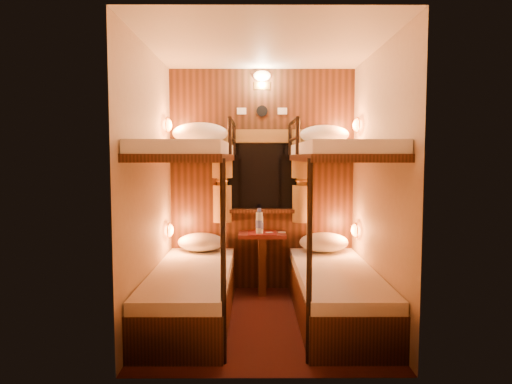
{
  "coord_description": "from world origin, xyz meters",
  "views": [
    {
      "loc": [
        -0.08,
        -3.95,
        1.46
      ],
      "look_at": [
        -0.07,
        0.15,
        1.14
      ],
      "focal_mm": 32.0,
      "sensor_mm": 36.0,
      "label": 1
    }
  ],
  "objects_px": {
    "bunk_left": "(191,258)",
    "bottle_right": "(260,225)",
    "table": "(262,254)",
    "bunk_right": "(336,257)",
    "bottle_left": "(259,223)"
  },
  "relations": [
    {
      "from": "bunk_right",
      "to": "bottle_right",
      "type": "xyz_separation_m",
      "value": [
        -0.67,
        0.73,
        0.19
      ]
    },
    {
      "from": "bottle_left",
      "to": "bottle_right",
      "type": "height_order",
      "value": "bottle_left"
    },
    {
      "from": "bottle_right",
      "to": "table",
      "type": "bearing_deg",
      "value": 70.47
    },
    {
      "from": "bunk_left",
      "to": "bottle_right",
      "type": "relative_size",
      "value": 8.71
    },
    {
      "from": "bunk_left",
      "to": "table",
      "type": "distance_m",
      "value": 1.02
    },
    {
      "from": "table",
      "to": "bottle_right",
      "type": "distance_m",
      "value": 0.33
    },
    {
      "from": "bottle_left",
      "to": "bottle_right",
      "type": "bearing_deg",
      "value": -8.29
    },
    {
      "from": "table",
      "to": "bottle_left",
      "type": "xyz_separation_m",
      "value": [
        -0.03,
        -0.05,
        0.35
      ]
    },
    {
      "from": "bunk_right",
      "to": "table",
      "type": "bearing_deg",
      "value": 129.67
    },
    {
      "from": "bunk_left",
      "to": "bottle_right",
      "type": "distance_m",
      "value": 0.98
    },
    {
      "from": "table",
      "to": "bottle_right",
      "type": "bearing_deg",
      "value": -109.53
    },
    {
      "from": "bottle_right",
      "to": "bunk_left",
      "type": "bearing_deg",
      "value": -130.85
    },
    {
      "from": "bunk_left",
      "to": "table",
      "type": "relative_size",
      "value": 2.9
    },
    {
      "from": "table",
      "to": "bottle_left",
      "type": "bearing_deg",
      "value": -120.25
    },
    {
      "from": "bunk_left",
      "to": "bottle_right",
      "type": "bearing_deg",
      "value": 49.15
    }
  ]
}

